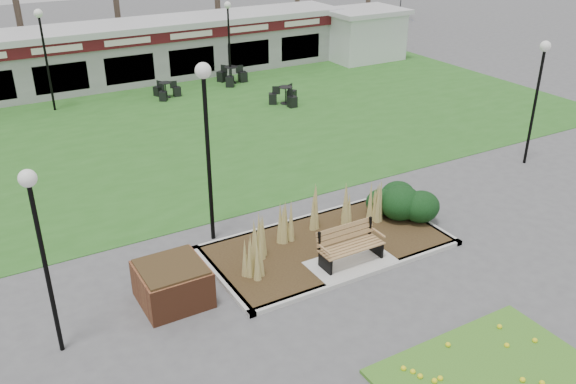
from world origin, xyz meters
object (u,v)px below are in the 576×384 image
service_hut (363,34)px  bistro_set_c (286,98)px  lamp_post_mid_right (540,76)px  lamp_post_mid_left (37,224)px  lamp_post_far_left (43,38)px  park_bench (349,244)px  patio_umbrella (399,30)px  lamp_post_near_left (206,115)px  bistro_set_b (166,92)px  brick_planter (172,283)px  food_pavilion (120,53)px  lamp_post_far_right (228,25)px  bistro_set_d (231,78)px

service_hut → bistro_set_c: size_ratio=2.96×
lamp_post_mid_right → lamp_post_mid_left: bearing=-172.9°
service_hut → bistro_set_c: service_hut is taller
lamp_post_far_left → park_bench: bearing=-76.8°
lamp_post_far_left → patio_umbrella: (19.93, 0.91, -1.72)m
lamp_post_near_left → bistro_set_b: 13.96m
brick_planter → lamp_post_near_left: lamp_post_near_left is taller
service_hut → bistro_set_c: 9.83m
patio_umbrella → food_pavilion: bearing=172.7°
lamp_post_mid_right → park_bench: bearing=-165.9°
lamp_post_mid_left → lamp_post_far_right: 20.14m
bistro_set_d → lamp_post_far_left: bearing=180.0°
bistro_set_b → bistro_set_d: size_ratio=0.85×
lamp_post_mid_left → lamp_post_far_right: (11.61, 16.46, -0.04)m
brick_planter → lamp_post_mid_right: 13.94m
lamp_post_mid_left → bistro_set_c: lamp_post_mid_left is taller
park_bench → patio_umbrella: 23.85m
service_hut → bistro_set_b: size_ratio=3.27×
brick_planter → service_hut: 24.71m
lamp_post_near_left → lamp_post_mid_left: (-4.56, -2.66, -0.59)m
lamp_post_mid_left → bistro_set_c: size_ratio=2.73×
brick_planter → bistro_set_b: bearing=70.7°
food_pavilion → bistro_set_b: (0.97, -3.63, -1.22)m
service_hut → lamp_post_mid_left: bearing=-139.6°
bistro_set_d → lamp_post_near_left: bearing=-117.2°
brick_planter → bistro_set_d: (9.05, 16.00, -0.18)m
lamp_post_mid_right → bistro_set_b: (-8.23, 13.77, -2.86)m
lamp_post_mid_right → patio_umbrella: lamp_post_mid_right is taller
patio_umbrella → park_bench: bearing=-132.2°
park_bench → brick_planter: park_bench is taller
park_bench → lamp_post_mid_right: size_ratio=0.40×
lamp_post_mid_right → service_hut: bearing=74.4°
food_pavilion → bistro_set_d: size_ratio=15.51×
park_bench → brick_planter: bearing=170.3°
park_bench → lamp_post_far_right: (4.60, 16.75, 2.33)m
bistro_set_b → park_bench: bearing=-93.4°
bistro_set_b → lamp_post_mid_left: bearing=-116.8°
bistro_set_c → patio_umbrella: (10.69, 5.22, 1.16)m
food_pavilion → lamp_post_mid_left: (-7.00, -19.42, 1.48)m
lamp_post_mid_right → lamp_post_near_left: bearing=176.9°
bistro_set_c → bistro_set_d: (-0.66, 4.31, 0.02)m
lamp_post_near_left → bistro_set_b: (3.41, 13.14, -3.28)m
patio_umbrella → bistro_set_b: bearing=-174.0°
service_hut → lamp_post_mid_right: size_ratio=1.03×
lamp_post_mid_left → lamp_post_mid_right: 16.33m
lamp_post_mid_left → bistro_set_b: lamp_post_mid_left is taller
food_pavilion → lamp_post_near_left: 17.07m
service_hut → lamp_post_far_right: size_ratio=1.10×
brick_planter → service_hut: service_hut is taller
food_pavilion → bistro_set_b: 3.95m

